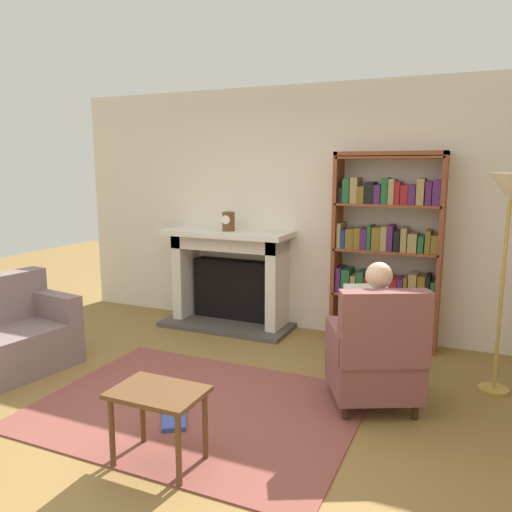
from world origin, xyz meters
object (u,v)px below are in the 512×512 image
at_px(seated_reader, 373,326).
at_px(fireplace, 231,275).
at_px(armchair_reading, 376,356).
at_px(side_table, 158,402).
at_px(bookshelf, 386,253).
at_px(floor_lamp, 509,208).
at_px(mantel_clock, 228,221).

bearing_deg(seated_reader, fireplace, -61.38).
height_order(armchair_reading, side_table, armchair_reading).
height_order(bookshelf, armchair_reading, bookshelf).
relative_size(fireplace, side_table, 2.68).
distance_m(seated_reader, floor_lamp, 1.40).
relative_size(mantel_clock, bookshelf, 0.11).
distance_m(bookshelf, side_table, 2.95).
relative_size(mantel_clock, side_table, 0.38).
xyz_separation_m(mantel_clock, side_table, (0.84, -2.63, -0.82)).
xyz_separation_m(mantel_clock, bookshelf, (1.72, 0.13, -0.26)).
bearing_deg(fireplace, bookshelf, 1.10).
distance_m(bookshelf, floor_lamp, 1.42).
height_order(armchair_reading, seated_reader, seated_reader).
distance_m(mantel_clock, armchair_reading, 2.49).
xyz_separation_m(armchair_reading, side_table, (-1.08, -1.27, -0.02)).
bearing_deg(side_table, mantel_clock, 107.82).
xyz_separation_m(fireplace, floor_lamp, (2.80, -0.75, 0.92)).
relative_size(armchair_reading, side_table, 1.73).
relative_size(fireplace, seated_reader, 1.32).
bearing_deg(mantel_clock, armchair_reading, -35.09).
height_order(fireplace, mantel_clock, mantel_clock).
xyz_separation_m(bookshelf, seated_reader, (0.15, -1.38, -0.34)).
xyz_separation_m(bookshelf, floor_lamp, (1.04, -0.79, 0.55)).
distance_m(fireplace, side_table, 2.87).
height_order(mantel_clock, armchair_reading, mantel_clock).
relative_size(mantel_clock, floor_lamp, 0.12).
distance_m(bookshelf, seated_reader, 1.43).
distance_m(mantel_clock, bookshelf, 1.75).
distance_m(fireplace, mantel_clock, 0.64).
distance_m(fireplace, armchair_reading, 2.44).
relative_size(armchair_reading, floor_lamp, 0.54).
bearing_deg(mantel_clock, bookshelf, 4.48).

